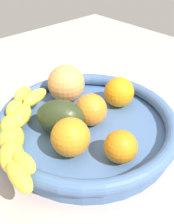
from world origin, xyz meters
TOP-DOWN VIEW (x-y plane):
  - kitchen_counter at (0.00, 0.00)cm, footprint 120.00×120.00cm
  - fruit_bowl at (0.00, 0.00)cm, footprint 33.98×33.98cm
  - banana_draped_left at (-3.02, -12.64)cm, footprint 20.35×17.14cm
  - banana_draped_right at (-4.74, -12.35)cm, footprint 20.44×13.53cm
  - orange_front at (-0.57, 9.49)cm, footprint 6.18×6.18cm
  - orange_mid_left at (3.53, -6.85)cm, footprint 6.48×6.48cm
  - orange_mid_right at (10.12, -2.08)cm, footprint 5.35×5.35cm
  - orange_rear at (0.07, 0.99)cm, footprint 6.10×6.10cm
  - peach_blush at (-9.52, 2.77)cm, footprint 7.84×7.84cm
  - avocado_dark at (-2.07, -4.53)cm, footprint 10.60×10.22cm

SIDE VIEW (x-z plane):
  - kitchen_counter at x=0.00cm, z-range 0.00..3.00cm
  - fruit_bowl at x=0.00cm, z-range 3.06..7.81cm
  - orange_mid_right at x=10.12cm, z-range 5.22..10.57cm
  - banana_draped_left at x=-3.02cm, z-range 5.50..10.71cm
  - banana_draped_right at x=-4.74cm, z-range 5.85..10.58cm
  - avocado_dark at x=-2.07cm, z-range 5.01..11.45cm
  - orange_rear at x=0.07cm, z-range 5.22..11.32cm
  - orange_front at x=-0.57cm, z-range 5.22..11.40cm
  - orange_mid_left at x=3.53cm, z-range 5.22..11.70cm
  - peach_blush at x=-9.52cm, z-range 5.22..13.06cm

